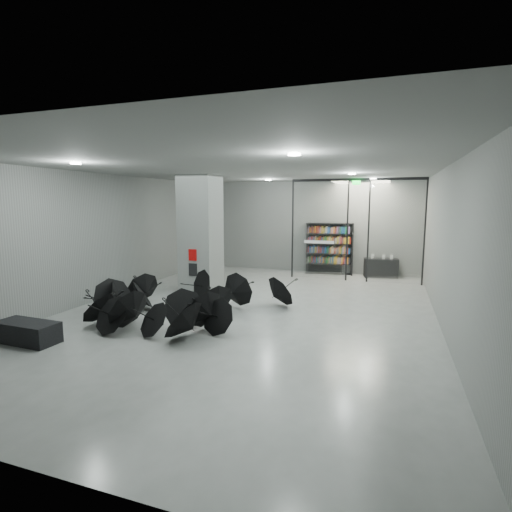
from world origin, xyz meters
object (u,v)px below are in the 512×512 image
(column, at_px, (201,234))
(umbrella_cluster, at_px, (169,309))
(bench, at_px, (27,332))
(bookshelf, at_px, (329,248))
(shop_counter, at_px, (381,268))

(column, bearing_deg, umbrella_cluster, -77.23)
(bench, bearing_deg, column, 78.56)
(bookshelf, bearing_deg, umbrella_cluster, -119.36)
(column, bearing_deg, bookshelf, 51.88)
(umbrella_cluster, bearing_deg, bench, -131.03)
(bench, distance_m, shop_counter, 12.73)
(bench, distance_m, umbrella_cluster, 3.23)
(column, relative_size, umbrella_cluster, 0.72)
(bookshelf, bearing_deg, bench, -125.05)
(column, height_order, umbrella_cluster, column)
(bench, height_order, bookshelf, bookshelf)
(bench, xyz_separation_m, shop_counter, (7.24, 10.48, 0.16))
(bench, xyz_separation_m, bookshelf, (5.07, 10.60, 0.87))
(bookshelf, bearing_deg, column, -137.60)
(column, xyz_separation_m, bookshelf, (3.73, 4.75, -0.90))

